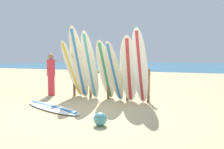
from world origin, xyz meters
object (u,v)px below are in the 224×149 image
(surfboard_rack, at_px, (108,80))
(small_boat_offshore, at_px, (128,66))
(surfboard_leaning_center, at_px, (105,71))
(beachgoer_standing, at_px, (51,73))
(surfboard_leaning_center_left, at_px, (90,66))
(surfboard_leaning_far_right, at_px, (140,67))
(surfboard_leaning_center_right, at_px, (114,72))
(surfboard_leaning_right, at_px, (129,70))
(beach_ball, at_px, (100,119))
(surfboard_leaning_left, at_px, (79,63))
(surfboard_leaning_far_left, at_px, (72,69))
(surfboard_lying_on_sand, at_px, (52,107))

(surfboard_rack, relative_size, small_boat_offshore, 1.03)
(surfboard_leaning_center, distance_m, beachgoer_standing, 2.26)
(surfboard_leaning_center_left, distance_m, surfboard_leaning_far_right, 1.72)
(surfboard_leaning_center_right, distance_m, surfboard_leaning_far_right, 0.86)
(surfboard_leaning_far_right, bearing_deg, surfboard_leaning_right, 172.20)
(surfboard_leaning_center_left, xyz_separation_m, small_boat_offshore, (-9.77, 28.57, -0.87))
(surfboard_leaning_center_left, distance_m, beach_ball, 2.94)
(surfboard_leaning_left, height_order, beach_ball, surfboard_leaning_left)
(surfboard_rack, xyz_separation_m, beach_ball, (1.15, -2.66, -0.51))
(beachgoer_standing, xyz_separation_m, small_boat_offshore, (-8.00, 28.44, -0.60))
(surfboard_leaning_center, distance_m, surfboard_leaning_center_right, 0.42)
(surfboard_leaning_left, relative_size, beach_ball, 8.83)
(surfboard_rack, relative_size, surfboard_leaning_right, 1.42)
(surfboard_leaning_far_left, bearing_deg, surfboard_lying_on_sand, -72.30)
(surfboard_leaning_right, bearing_deg, beach_ball, -83.42)
(surfboard_leaning_center, bearing_deg, surfboard_leaning_far_right, -8.04)
(beach_ball, bearing_deg, small_boat_offshore, 110.27)
(surfboard_leaning_far_left, bearing_deg, surfboard_rack, 12.64)
(surfboard_leaning_far_right, bearing_deg, surfboard_leaning_center_left, 179.55)
(surfboard_leaning_center_left, distance_m, small_boat_offshore, 30.21)
(surfboard_leaning_left, distance_m, beachgoer_standing, 1.38)
(surfboard_leaning_center_left, height_order, small_boat_offshore, surfboard_leaning_center_left)
(surfboard_leaning_center_right, height_order, small_boat_offshore, surfboard_leaning_center_right)
(beach_ball, bearing_deg, surfboard_rack, 113.44)
(surfboard_leaning_far_right, xyz_separation_m, surfboard_lying_on_sand, (-2.01, -1.51, -1.08))
(surfboard_lying_on_sand, xyz_separation_m, beachgoer_standing, (-1.48, 1.65, 0.82))
(surfboard_leaning_center_left, distance_m, surfboard_lying_on_sand, 1.90)
(surfboard_leaning_center, relative_size, surfboard_leaning_right, 0.96)
(surfboard_leaning_far_left, xyz_separation_m, surfboard_leaning_center_right, (1.69, -0.11, -0.05))
(surfboard_leaning_far_left, distance_m, surfboard_leaning_center, 1.30)
(surfboard_rack, distance_m, small_boat_offshore, 29.96)
(surfboard_leaning_center, bearing_deg, beachgoer_standing, -179.18)
(surfboard_leaning_far_left, relative_size, surfboard_leaning_center, 1.02)
(surfboard_rack, distance_m, surfboard_lying_on_sand, 2.17)
(beach_ball, bearing_deg, surfboard_lying_on_sand, 159.26)
(surfboard_leaning_center_right, xyz_separation_m, beach_ball, (0.74, -2.26, -0.81))
(surfboard_rack, height_order, surfboard_leaning_far_right, surfboard_leaning_far_right)
(small_boat_offshore, relative_size, beach_ball, 10.20)
(surfboard_leaning_right, distance_m, beachgoer_standing, 3.13)
(beach_ball, bearing_deg, surfboard_leaning_far_left, 135.69)
(surfboard_lying_on_sand, height_order, beachgoer_standing, beachgoer_standing)
(surfboard_leaning_center_left, xyz_separation_m, beach_ball, (1.62, -2.25, -0.99))
(small_boat_offshore, bearing_deg, surfboard_leaning_right, -68.71)
(surfboard_leaning_far_right, height_order, beach_ball, surfboard_leaning_far_right)
(surfboard_leaning_center_right, relative_size, surfboard_leaning_far_right, 0.85)
(beachgoer_standing, bearing_deg, small_boat_offshore, 105.70)
(surfboard_leaning_center_right, bearing_deg, surfboard_lying_on_sand, -127.08)
(surfboard_leaning_far_right, bearing_deg, small_boat_offshore, 111.89)
(surfboard_leaning_left, relative_size, small_boat_offshore, 0.87)
(beachgoer_standing, bearing_deg, surfboard_leaning_center_right, -2.48)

